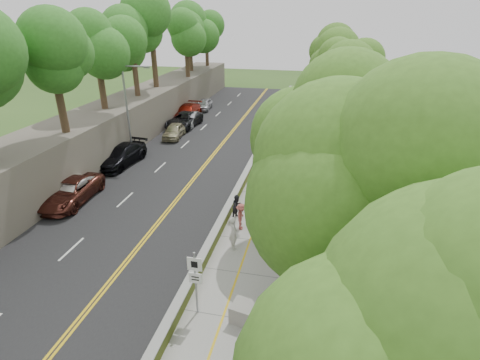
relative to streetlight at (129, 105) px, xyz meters
name	(u,v)px	position (x,y,z in m)	size (l,w,h in m)	color
ground	(197,267)	(10.46, -14.00, -4.64)	(140.00, 140.00, 0.00)	#33511E
road	(193,157)	(5.06, 1.00, -4.62)	(11.20, 66.00, 0.04)	black
sidewalk	(281,164)	(13.01, 1.00, -4.61)	(4.20, 66.00, 0.05)	gray
jersey_barrier	(255,159)	(10.71, 1.00, -4.34)	(0.42, 66.00, 0.60)	#AACA24
rock_embankment	(107,130)	(-3.04, 1.00, -2.64)	(5.00, 66.00, 4.00)	#595147
chainlink_fence	(307,155)	(15.11, 1.00, -3.64)	(0.04, 66.00, 2.00)	slate
trees_embankment	(98,30)	(-2.54, 1.00, 5.86)	(6.40, 66.00, 13.00)	#368026
trees_fenceside	(344,83)	(17.46, 1.00, 2.36)	(7.00, 66.00, 14.00)	#4D8427
streetlight	(129,105)	(0.00, 0.00, 0.00)	(2.52, 0.22, 8.00)	gray
signpost	(195,277)	(11.51, -17.02, -2.68)	(0.62, 0.09, 3.10)	gray
construction_barrel	(288,155)	(13.46, 2.00, -4.14)	(0.54, 0.54, 0.89)	#EE551A
concrete_block	(246,313)	(13.66, -17.02, -4.18)	(1.22, 0.91, 0.81)	gray
car_1	(73,190)	(-0.14, -8.73, -3.89)	(1.51, 4.32, 1.42)	silver
car_2	(70,191)	(-0.14, -9.04, -3.82)	(2.57, 5.58, 1.55)	#4F221A
car_3	(121,155)	(-0.14, -2.09, -3.79)	(2.27, 5.59, 1.62)	black
car_4	(174,131)	(1.46, 5.84, -3.89)	(1.67, 4.14, 1.41)	tan
car_5	(189,119)	(1.46, 10.44, -3.88)	(1.52, 4.35, 1.43)	#98999E
car_6	(184,120)	(1.12, 9.62, -3.80)	(2.65, 5.75, 1.60)	black
car_7	(187,112)	(0.24, 13.10, -3.77)	(2.32, 5.70, 1.66)	maroon
car_8	(204,104)	(0.89, 17.90, -3.92)	(1.62, 4.01, 1.37)	#B3B3B8
painter_0	(257,179)	(11.91, -4.59, -3.67)	(0.90, 0.59, 1.84)	#C1BE03
painter_1	(233,233)	(11.91, -11.96, -3.63)	(0.70, 0.46, 1.91)	beige
painter_2	(237,206)	(11.38, -8.70, -3.81)	(0.76, 0.59, 1.56)	black
painter_3	(241,217)	(11.91, -9.95, -3.77)	(1.06, 0.61, 1.65)	#9C4740
person_far	(291,133)	(13.26, 6.70, -3.64)	(1.11, 0.46, 1.90)	black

